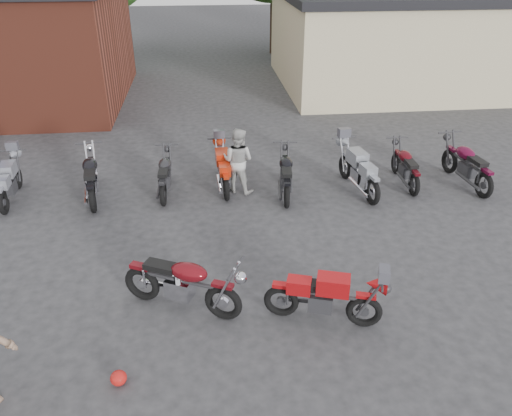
{
  "coord_description": "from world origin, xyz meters",
  "views": [
    {
      "loc": [
        0.06,
        -5.95,
        5.55
      ],
      "look_at": [
        0.98,
        2.59,
        0.9
      ],
      "focal_mm": 35.0,
      "sensor_mm": 36.0,
      "label": 1
    }
  ],
  "objects_px": {
    "row_bike_7": "(406,164)",
    "row_bike_2": "(91,175)",
    "person_light": "(238,161)",
    "row_bike_3": "(165,173)",
    "vintage_motorcycle": "(183,280)",
    "row_bike_1": "(9,179)",
    "row_bike_5": "(286,172)",
    "sportbike": "(325,294)",
    "row_bike_6": "(358,168)",
    "row_bike_8": "(467,162)",
    "helmet": "(119,378)",
    "row_bike_4": "(223,167)"
  },
  "relations": [
    {
      "from": "row_bike_3",
      "to": "row_bike_8",
      "type": "xyz_separation_m",
      "value": [
        7.54,
        -0.33,
        0.08
      ]
    },
    {
      "from": "row_bike_6",
      "to": "row_bike_8",
      "type": "xyz_separation_m",
      "value": [
        2.82,
        0.06,
        0.0
      ]
    },
    {
      "from": "vintage_motorcycle",
      "to": "row_bike_1",
      "type": "distance_m",
      "value": 6.16
    },
    {
      "from": "person_light",
      "to": "row_bike_7",
      "type": "height_order",
      "value": "person_light"
    },
    {
      "from": "sportbike",
      "to": "row_bike_5",
      "type": "xyz_separation_m",
      "value": [
        0.12,
        4.71,
        0.02
      ]
    },
    {
      "from": "row_bike_1",
      "to": "row_bike_5",
      "type": "bearing_deg",
      "value": -97.37
    },
    {
      "from": "row_bike_1",
      "to": "row_bike_2",
      "type": "xyz_separation_m",
      "value": [
        1.92,
        -0.06,
        0.06
      ]
    },
    {
      "from": "row_bike_2",
      "to": "sportbike",
      "type": "bearing_deg",
      "value": -147.16
    },
    {
      "from": "vintage_motorcycle",
      "to": "row_bike_8",
      "type": "xyz_separation_m",
      "value": [
        7.0,
        4.2,
        -0.0
      ]
    },
    {
      "from": "row_bike_2",
      "to": "row_bike_8",
      "type": "height_order",
      "value": "row_bike_8"
    },
    {
      "from": "person_light",
      "to": "row_bike_1",
      "type": "height_order",
      "value": "person_light"
    },
    {
      "from": "row_bike_1",
      "to": "row_bike_2",
      "type": "bearing_deg",
      "value": -96.18
    },
    {
      "from": "person_light",
      "to": "row_bike_5",
      "type": "distance_m",
      "value": 1.2
    },
    {
      "from": "row_bike_8",
      "to": "vintage_motorcycle",
      "type": "bearing_deg",
      "value": 114.66
    },
    {
      "from": "helmet",
      "to": "row_bike_5",
      "type": "relative_size",
      "value": 0.12
    },
    {
      "from": "vintage_motorcycle",
      "to": "helmet",
      "type": "xyz_separation_m",
      "value": [
        -0.9,
        -1.53,
        -0.5
      ]
    },
    {
      "from": "row_bike_7",
      "to": "person_light",
      "type": "bearing_deg",
      "value": 91.32
    },
    {
      "from": "vintage_motorcycle",
      "to": "row_bike_2",
      "type": "height_order",
      "value": "vintage_motorcycle"
    },
    {
      "from": "vintage_motorcycle",
      "to": "row_bike_3",
      "type": "distance_m",
      "value": 4.57
    },
    {
      "from": "row_bike_3",
      "to": "row_bike_4",
      "type": "relative_size",
      "value": 0.95
    },
    {
      "from": "row_bike_8",
      "to": "row_bike_1",
      "type": "bearing_deg",
      "value": 82.09
    },
    {
      "from": "row_bike_4",
      "to": "row_bike_5",
      "type": "xyz_separation_m",
      "value": [
        1.5,
        -0.51,
        0.01
      ]
    },
    {
      "from": "helmet",
      "to": "row_bike_3",
      "type": "distance_m",
      "value": 6.09
    },
    {
      "from": "helmet",
      "to": "row_bike_6",
      "type": "bearing_deg",
      "value": 48.14
    },
    {
      "from": "helmet",
      "to": "row_bike_8",
      "type": "bearing_deg",
      "value": 35.96
    },
    {
      "from": "helmet",
      "to": "row_bike_8",
      "type": "xyz_separation_m",
      "value": [
        7.9,
        5.73,
        0.49
      ]
    },
    {
      "from": "row_bike_7",
      "to": "sportbike",
      "type": "bearing_deg",
      "value": 148.46
    },
    {
      "from": "person_light",
      "to": "row_bike_6",
      "type": "relative_size",
      "value": 0.79
    },
    {
      "from": "helmet",
      "to": "row_bike_6",
      "type": "xyz_separation_m",
      "value": [
        5.09,
        5.68,
        0.49
      ]
    },
    {
      "from": "row_bike_7",
      "to": "row_bike_2",
      "type": "bearing_deg",
      "value": 91.15
    },
    {
      "from": "helmet",
      "to": "row_bike_1",
      "type": "height_order",
      "value": "row_bike_1"
    },
    {
      "from": "sportbike",
      "to": "row_bike_6",
      "type": "distance_m",
      "value": 5.06
    },
    {
      "from": "row_bike_2",
      "to": "row_bike_6",
      "type": "relative_size",
      "value": 1.0
    },
    {
      "from": "row_bike_1",
      "to": "row_bike_3",
      "type": "distance_m",
      "value": 3.66
    },
    {
      "from": "row_bike_1",
      "to": "row_bike_7",
      "type": "xyz_separation_m",
      "value": [
        9.68,
        -0.12,
        -0.01
      ]
    },
    {
      "from": "row_bike_1",
      "to": "row_bike_7",
      "type": "relative_size",
      "value": 1.01
    },
    {
      "from": "helmet",
      "to": "row_bike_7",
      "type": "distance_m",
      "value": 8.73
    },
    {
      "from": "vintage_motorcycle",
      "to": "row_bike_3",
      "type": "relative_size",
      "value": 1.15
    },
    {
      "from": "row_bike_5",
      "to": "row_bike_8",
      "type": "distance_m",
      "value": 4.61
    },
    {
      "from": "person_light",
      "to": "row_bike_3",
      "type": "height_order",
      "value": "person_light"
    },
    {
      "from": "row_bike_1",
      "to": "row_bike_4",
      "type": "height_order",
      "value": "row_bike_4"
    },
    {
      "from": "helmet",
      "to": "row_bike_7",
      "type": "height_order",
      "value": "row_bike_7"
    },
    {
      "from": "sportbike",
      "to": "row_bike_5",
      "type": "bearing_deg",
      "value": 105.89
    },
    {
      "from": "row_bike_4",
      "to": "row_bike_8",
      "type": "relative_size",
      "value": 0.92
    },
    {
      "from": "row_bike_3",
      "to": "row_bike_5",
      "type": "relative_size",
      "value": 0.94
    },
    {
      "from": "row_bike_3",
      "to": "row_bike_8",
      "type": "distance_m",
      "value": 7.55
    },
    {
      "from": "vintage_motorcycle",
      "to": "row_bike_5",
      "type": "relative_size",
      "value": 1.08
    },
    {
      "from": "helmet",
      "to": "row_bike_2",
      "type": "height_order",
      "value": "row_bike_2"
    },
    {
      "from": "row_bike_6",
      "to": "row_bike_8",
      "type": "relative_size",
      "value": 0.99
    },
    {
      "from": "helmet",
      "to": "row_bike_5",
      "type": "xyz_separation_m",
      "value": [
        3.29,
        5.7,
        0.45
      ]
    }
  ]
}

